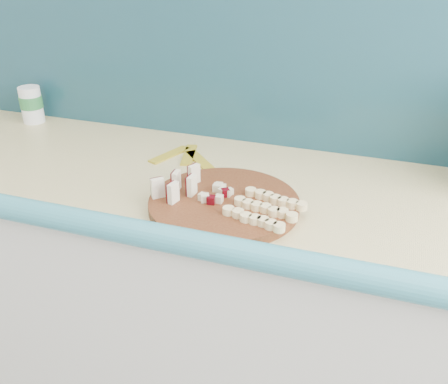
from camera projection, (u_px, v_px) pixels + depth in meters
kitchen_counter at (235, 317)px, 1.50m from camera, size 2.20×0.63×0.91m
backsplash at (269, 60)px, 1.41m from camera, size 2.20×0.02×0.50m
cutting_board at (224, 204)px, 1.16m from camera, size 0.42×0.42×0.02m
apple_wedges at (178, 184)px, 1.18m from camera, size 0.09×0.14×0.05m
apple_chunks at (216, 194)px, 1.16m from camera, size 0.05×0.06×0.02m
banana_slices at (265, 209)px, 1.10m from camera, size 0.17×0.16×0.02m
canister at (31, 104)px, 1.66m from camera, size 0.07×0.07×0.12m
banana_peel at (186, 157)px, 1.42m from camera, size 0.20×0.16×0.01m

